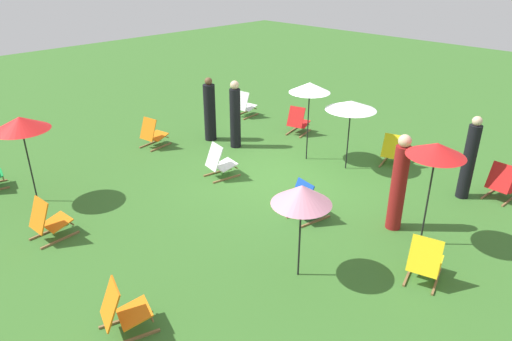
{
  "coord_description": "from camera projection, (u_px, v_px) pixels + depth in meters",
  "views": [
    {
      "loc": [
        -6.52,
        7.79,
        4.84
      ],
      "look_at": [
        0.0,
        1.2,
        0.5
      ],
      "focal_mm": 32.74,
      "sensor_mm": 36.0,
      "label": 1
    }
  ],
  "objects": [
    {
      "name": "umbrella_1",
      "position": [
        437.0,
        150.0,
        7.76
      ],
      "size": [
        0.99,
        0.99,
        1.99
      ],
      "color": "black",
      "rests_on": "ground"
    },
    {
      "name": "umbrella_4",
      "position": [
        310.0,
        88.0,
        11.27
      ],
      "size": [
        1.01,
        1.01,
        2.01
      ],
      "color": "black",
      "rests_on": "ground"
    },
    {
      "name": "person_3",
      "position": [
        469.0,
        160.0,
        9.83
      ],
      "size": [
        0.34,
        0.34,
        1.84
      ],
      "rotation": [
        0.0,
        0.0,
        1.92
      ],
      "color": "black",
      "rests_on": "ground"
    },
    {
      "name": "deckchair_3",
      "position": [
        393.0,
        151.0,
        11.57
      ],
      "size": [
        0.65,
        0.86,
        0.83
      ],
      "rotation": [
        0.0,
        0.0,
        0.26
      ],
      "color": "olive",
      "rests_on": "ground"
    },
    {
      "name": "deckchair_6",
      "position": [
        298.0,
        122.0,
        13.6
      ],
      "size": [
        0.65,
        0.85,
        0.83
      ],
      "rotation": [
        0.0,
        0.0,
        0.25
      ],
      "color": "olive",
      "rests_on": "ground"
    },
    {
      "name": "deckchair_5",
      "position": [
        153.0,
        134.0,
        12.67
      ],
      "size": [
        0.59,
        0.82,
        0.83
      ],
      "rotation": [
        0.0,
        0.0,
        0.15
      ],
      "color": "olive",
      "rests_on": "ground"
    },
    {
      "name": "deckchair_7",
      "position": [
        122.0,
        311.0,
        6.42
      ],
      "size": [
        0.68,
        0.87,
        0.83
      ],
      "rotation": [
        0.0,
        0.0,
        -0.3
      ],
      "color": "olive",
      "rests_on": "ground"
    },
    {
      "name": "deckchair_11",
      "position": [
        220.0,
        162.0,
        10.95
      ],
      "size": [
        0.61,
        0.83,
        0.83
      ],
      "rotation": [
        0.0,
        0.0,
        -0.18
      ],
      "color": "olive",
      "rests_on": "ground"
    },
    {
      "name": "umbrella_3",
      "position": [
        20.0,
        124.0,
        9.29
      ],
      "size": [
        1.12,
        1.12,
        1.89
      ],
      "color": "black",
      "rests_on": "ground"
    },
    {
      "name": "deckchair_8",
      "position": [
        48.0,
        221.0,
        8.57
      ],
      "size": [
        0.52,
        0.79,
        0.83
      ],
      "rotation": [
        0.0,
        0.0,
        0.06
      ],
      "color": "olive",
      "rests_on": "ground"
    },
    {
      "name": "ground_plane",
      "position": [
        291.0,
        174.0,
        11.22
      ],
      "size": [
        40.0,
        40.0,
        0.0
      ],
      "primitive_type": "plane",
      "color": "#386B28"
    },
    {
      "name": "deckchair_9",
      "position": [
        502.0,
        183.0,
        9.98
      ],
      "size": [
        0.52,
        0.79,
        0.83
      ],
      "rotation": [
        0.0,
        0.0,
        -0.06
      ],
      "color": "olive",
      "rests_on": "ground"
    },
    {
      "name": "umbrella_2",
      "position": [
        351.0,
        106.0,
        10.87
      ],
      "size": [
        1.2,
        1.2,
        1.72
      ],
      "color": "black",
      "rests_on": "ground"
    },
    {
      "name": "umbrella_0",
      "position": [
        302.0,
        195.0,
        7.1
      ],
      "size": [
        0.95,
        0.95,
        1.66
      ],
      "color": "black",
      "rests_on": "ground"
    },
    {
      "name": "person_1",
      "position": [
        399.0,
        184.0,
        8.67
      ],
      "size": [
        0.34,
        0.34,
        1.92
      ],
      "rotation": [
        0.0,
        0.0,
        0.18
      ],
      "color": "maroon",
      "rests_on": "ground"
    },
    {
      "name": "person_2",
      "position": [
        235.0,
        116.0,
        12.46
      ],
      "size": [
        0.41,
        0.41,
        1.84
      ],
      "rotation": [
        0.0,
        0.0,
        4.04
      ],
      "color": "black",
      "rests_on": "ground"
    },
    {
      "name": "deckchair_0",
      "position": [
        245.0,
        105.0,
        15.06
      ],
      "size": [
        0.55,
        0.81,
        0.83
      ],
      "rotation": [
        0.0,
        0.0,
        0.11
      ],
      "color": "olive",
      "rests_on": "ground"
    },
    {
      "name": "deckchair_2",
      "position": [
        425.0,
        261.0,
        7.45
      ],
      "size": [
        0.66,
        0.86,
        0.83
      ],
      "rotation": [
        0.0,
        0.0,
        0.27
      ],
      "color": "olive",
      "rests_on": "ground"
    },
    {
      "name": "person_0",
      "position": [
        210.0,
        111.0,
        12.97
      ],
      "size": [
        0.37,
        0.37,
        1.79
      ],
      "rotation": [
        0.0,
        0.0,
        4.56
      ],
      "color": "black",
      "rests_on": "ground"
    },
    {
      "name": "deckchair_4",
      "position": [
        307.0,
        202.0,
        9.21
      ],
      "size": [
        0.62,
        0.84,
        0.83
      ],
      "rotation": [
        0.0,
        0.0,
        -0.2
      ],
      "color": "olive",
      "rests_on": "ground"
    }
  ]
}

